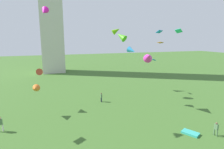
# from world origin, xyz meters

# --- Properties ---
(person_0) EXTENTS (0.54, 0.34, 1.77)m
(person_0) POSITION_xyz_m (-11.99, 15.91, 1.00)
(person_0) COLOR silver
(person_0) RESTS_ON ground_plane
(person_1) EXTENTS (0.29, 0.49, 1.59)m
(person_1) POSITION_xyz_m (10.67, 6.87, 0.90)
(person_1) COLOR #51754C
(person_1) RESTS_ON ground_plane
(person_2) EXTENTS (0.25, 0.48, 1.56)m
(person_2) POSITION_xyz_m (1.88, 21.95, 0.88)
(person_2) COLOR #1E2333
(person_2) RESTS_ON ground_plane
(kite_flying_0) EXTENTS (2.14, 2.58, 1.91)m
(kite_flying_0) POSITION_xyz_m (7.85, 17.09, 7.91)
(kite_flying_0) COLOR #E92FB1
(kite_flying_1) EXTENTS (1.26, 1.01, 0.50)m
(kite_flying_1) POSITION_xyz_m (10.95, 19.27, 11.70)
(kite_flying_1) COLOR #1581D8
(kite_flying_3) EXTENTS (0.94, 1.20, 0.50)m
(kite_flying_3) POSITION_xyz_m (13.45, 24.42, 6.47)
(kite_flying_3) COLOR #2380C9
(kite_flying_4) EXTENTS (1.20, 1.65, 1.18)m
(kite_flying_4) POSITION_xyz_m (-8.18, 19.32, 3.94)
(kite_flying_4) COLOR orange
(kite_flying_5) EXTENTS (1.14, 1.50, 1.19)m
(kite_flying_5) POSITION_xyz_m (-6.40, 15.76, 13.59)
(kite_flying_5) COLOR #E816AE
(kite_flying_6) EXTENTS (2.17, 1.57, 1.79)m
(kite_flying_6) POSITION_xyz_m (7.45, 29.62, 12.18)
(kite_flying_6) COLOR #61B70E
(kite_flying_7) EXTENTS (0.62, 0.83, 0.26)m
(kite_flying_7) POSITION_xyz_m (8.34, 14.94, 10.06)
(kite_flying_7) COLOR #BB6C25
(kite_flying_8) EXTENTS (1.51, 1.80, 1.27)m
(kite_flying_8) POSITION_xyz_m (6.41, 19.83, 8.72)
(kite_flying_8) COLOR #34A7EE
(kite_flying_9) EXTENTS (1.33, 1.17, 0.63)m
(kite_flying_9) POSITION_xyz_m (10.36, 13.80, 11.60)
(kite_flying_9) COLOR #20C098
(kite_flying_10) EXTENTS (2.30, 2.54, 2.02)m
(kite_flying_10) POSITION_xyz_m (6.66, 25.04, 10.99)
(kite_flying_10) COLOR #47B319
(kite_flying_11) EXTENTS (1.16, 1.60, 1.14)m
(kite_flying_11) POSITION_xyz_m (-7.52, 22.26, 5.74)
(kite_flying_11) COLOR #B4412B
(kite_bundle_0) EXTENTS (1.76, 2.07, 0.24)m
(kite_bundle_0) POSITION_xyz_m (8.32, 8.09, 0.12)
(kite_bundle_0) COLOR teal
(kite_bundle_0) RESTS_ON ground_plane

